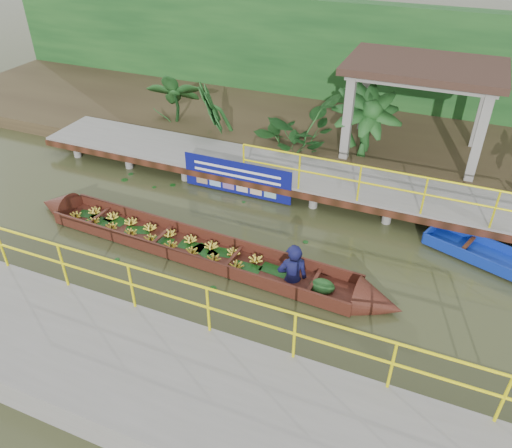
% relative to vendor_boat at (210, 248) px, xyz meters
% --- Properties ---
extents(ground, '(80.00, 80.00, 0.00)m').
position_rel_vendor_boat_xyz_m(ground, '(0.56, 0.41, -0.28)').
color(ground, '#2F361B').
rests_on(ground, ground).
extents(land_strip, '(30.00, 8.00, 0.45)m').
position_rel_vendor_boat_xyz_m(land_strip, '(0.56, 7.91, -0.05)').
color(land_strip, '#322619').
rests_on(land_strip, ground).
extents(far_dock, '(16.00, 2.06, 1.66)m').
position_rel_vendor_boat_xyz_m(far_dock, '(0.58, 3.84, 0.20)').
color(far_dock, gray).
rests_on(far_dock, ground).
extents(near_dock, '(18.00, 2.40, 1.73)m').
position_rel_vendor_boat_xyz_m(near_dock, '(1.56, -3.79, 0.02)').
color(near_dock, gray).
rests_on(near_dock, ground).
extents(pavilion, '(4.40, 3.00, 3.00)m').
position_rel_vendor_boat_xyz_m(pavilion, '(3.56, 6.71, 2.54)').
color(pavilion, gray).
rests_on(pavilion, ground).
extents(foliage_backdrop, '(30.00, 0.80, 4.00)m').
position_rel_vendor_boat_xyz_m(foliage_backdrop, '(0.56, 10.41, 1.72)').
color(foliage_backdrop, '#133B17').
rests_on(foliage_backdrop, ground).
extents(vendor_boat, '(9.85, 1.47, 2.30)m').
position_rel_vendor_boat_xyz_m(vendor_boat, '(0.00, 0.00, 0.00)').
color(vendor_boat, '#3A180F').
rests_on(vendor_boat, ground).
extents(blue_banner, '(3.23, 0.04, 1.01)m').
position_rel_vendor_boat_xyz_m(blue_banner, '(-0.62, 2.89, 0.28)').
color(blue_banner, navy).
rests_on(blue_banner, ground).
extents(tropical_plants, '(14.52, 1.52, 1.90)m').
position_rel_vendor_boat_xyz_m(tropical_plants, '(1.89, 5.71, 1.12)').
color(tropical_plants, '#133B17').
rests_on(tropical_plants, ground).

